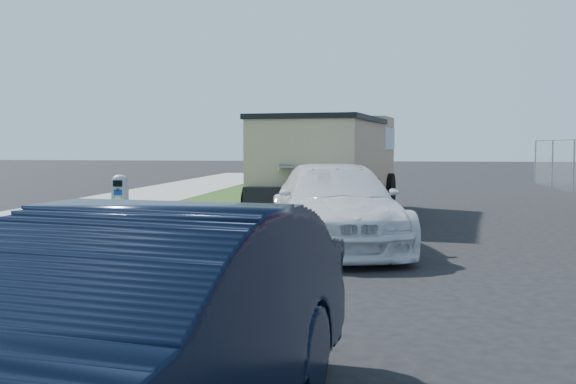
# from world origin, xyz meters

# --- Properties ---
(ground) EXTENTS (120.00, 120.00, 0.00)m
(ground) POSITION_xyz_m (0.00, 0.00, 0.00)
(ground) COLOR black
(ground) RESTS_ON ground
(streetside) EXTENTS (6.12, 50.00, 0.15)m
(streetside) POSITION_xyz_m (-5.57, 2.00, 0.07)
(streetside) COLOR gray
(streetside) RESTS_ON ground
(parking_meter) EXTENTS (0.17, 0.12, 1.18)m
(parking_meter) POSITION_xyz_m (-2.96, -0.77, 0.97)
(parking_meter) COLOR #3F4247
(parking_meter) RESTS_ON ground
(white_wagon) EXTENTS (2.78, 4.78, 1.30)m
(white_wagon) POSITION_xyz_m (-0.93, 2.98, 0.65)
(white_wagon) COLOR silver
(white_wagon) RESTS_ON ground
(navy_sedan) EXTENTS (1.88, 4.07, 1.29)m
(navy_sedan) POSITION_xyz_m (-1.36, -4.53, 0.65)
(navy_sedan) COLOR black
(navy_sedan) RESTS_ON ground
(dump_truck) EXTENTS (3.05, 6.15, 2.31)m
(dump_truck) POSITION_xyz_m (-1.40, 7.84, 1.30)
(dump_truck) COLOR black
(dump_truck) RESTS_ON ground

